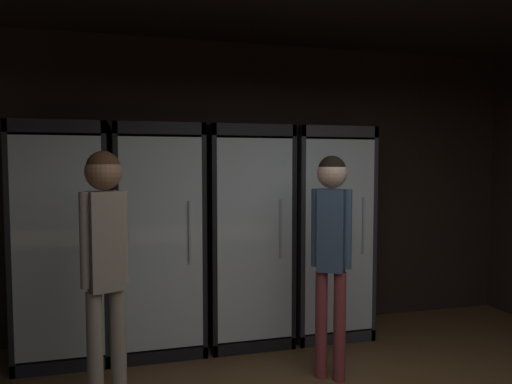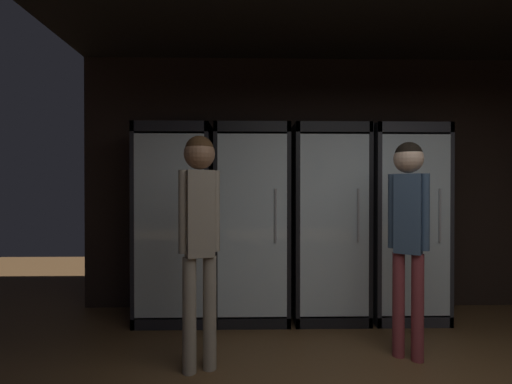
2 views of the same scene
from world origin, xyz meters
TOP-DOWN VIEW (x-y plane):
  - wall_back at (0.00, 3.03)m, footprint 6.00×0.06m
  - cooler_far_left at (-1.91, 2.71)m, footprint 0.73×0.66m
  - cooler_left at (-1.13, 2.71)m, footprint 0.73×0.66m
  - cooler_center at (-0.35, 2.71)m, footprint 0.73×0.66m
  - cooler_right at (0.43, 2.71)m, footprint 0.73×0.66m
  - shopper_near at (-1.52, 1.60)m, footprint 0.29×0.23m
  - shopper_far at (0.08, 1.76)m, footprint 0.26×0.22m

SIDE VIEW (x-z plane):
  - cooler_right at x=0.43m, z-range -0.03..1.94m
  - cooler_center at x=-0.35m, z-range -0.02..1.95m
  - cooler_far_left at x=-1.91m, z-range -0.02..1.95m
  - cooler_left at x=-1.13m, z-range -0.01..1.96m
  - shopper_near at x=-1.52m, z-range 0.25..1.96m
  - shopper_far at x=0.08m, z-range 0.26..1.96m
  - wall_back at x=0.00m, z-range 0.00..2.80m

